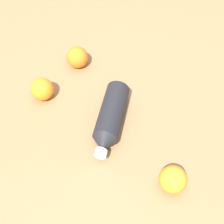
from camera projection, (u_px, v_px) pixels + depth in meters
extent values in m
plane|color=olive|center=(122.00, 125.00, 1.02)|extent=(2.40, 2.40, 0.00)
cylinder|color=black|center=(112.00, 112.00, 1.00)|extent=(0.21, 0.08, 0.08)
cone|color=black|center=(103.00, 144.00, 0.93)|extent=(0.05, 0.08, 0.08)
cylinder|color=white|center=(101.00, 153.00, 0.91)|extent=(0.02, 0.04, 0.04)
sphere|color=orange|center=(77.00, 57.00, 1.17)|extent=(0.08, 0.08, 0.08)
sphere|color=orange|center=(173.00, 180.00, 0.86)|extent=(0.08, 0.08, 0.08)
sphere|color=orange|center=(42.00, 89.00, 1.07)|extent=(0.08, 0.08, 0.08)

